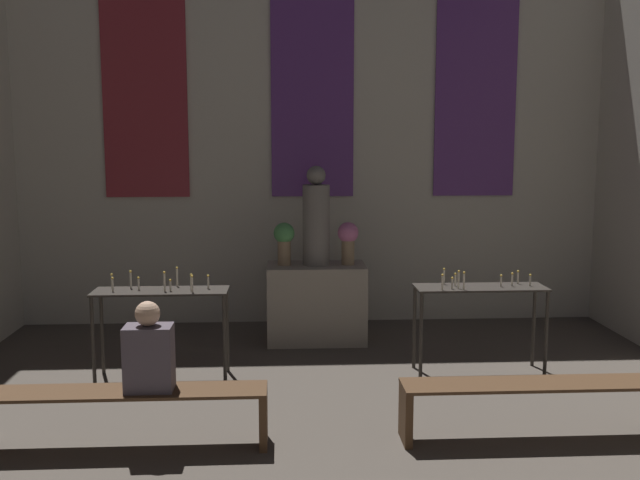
% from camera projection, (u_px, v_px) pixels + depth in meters
% --- Properties ---
extents(wall_back, '(7.65, 0.16, 5.12)m').
position_uv_depth(wall_back, '(312.00, 121.00, 9.03)').
color(wall_back, beige).
rests_on(wall_back, ground_plane).
extents(altar, '(1.14, 0.66, 0.91)m').
position_uv_depth(altar, '(316.00, 303.00, 8.35)').
color(altar, gray).
rests_on(altar, ground_plane).
extents(statue, '(0.31, 0.31, 1.15)m').
position_uv_depth(statue, '(316.00, 220.00, 8.22)').
color(statue, slate).
rests_on(statue, altar).
extents(flower_vase_left, '(0.24, 0.24, 0.50)m').
position_uv_depth(flower_vase_left, '(284.00, 239.00, 8.23)').
color(flower_vase_left, '#937A5B').
rests_on(flower_vase_left, altar).
extents(flower_vase_right, '(0.24, 0.24, 0.50)m').
position_uv_depth(flower_vase_right, '(348.00, 239.00, 8.27)').
color(flower_vase_right, '#937A5B').
rests_on(flower_vase_right, altar).
extents(candle_rack_left, '(1.31, 0.41, 1.09)m').
position_uv_depth(candle_rack_left, '(161.00, 303.00, 6.98)').
color(candle_rack_left, '#332D28').
rests_on(candle_rack_left, ground_plane).
extents(candle_rack_right, '(1.31, 0.41, 1.08)m').
position_uv_depth(candle_rack_right, '(480.00, 299.00, 7.16)').
color(candle_rack_right, '#332D28').
rests_on(candle_rack_right, ground_plane).
extents(pew_back_left, '(2.18, 0.36, 0.46)m').
position_uv_depth(pew_back_left, '(124.00, 405.00, 5.43)').
color(pew_back_left, '#4C331E').
rests_on(pew_back_left, ground_plane).
extents(pew_back_right, '(2.18, 0.36, 0.46)m').
position_uv_depth(pew_back_right, '(540.00, 397.00, 5.61)').
color(pew_back_right, '#4C331E').
rests_on(pew_back_right, ground_plane).
extents(person_seated, '(0.36, 0.24, 0.69)m').
position_uv_depth(person_seated, '(149.00, 352.00, 5.38)').
color(person_seated, '#564C56').
rests_on(person_seated, pew_back_left).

